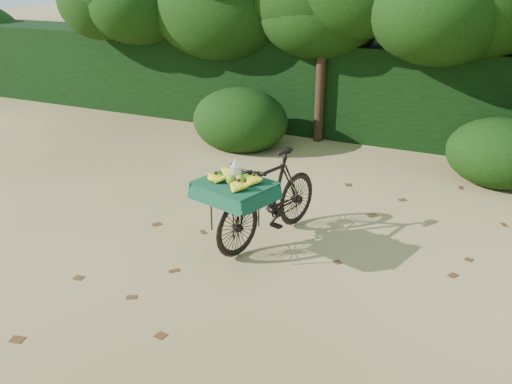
% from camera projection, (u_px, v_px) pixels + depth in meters
% --- Properties ---
extents(ground, '(80.00, 80.00, 0.00)m').
position_uv_depth(ground, '(308.00, 299.00, 5.51)').
color(ground, tan).
rests_on(ground, ground).
extents(vendor_bicycle, '(1.12, 1.96, 1.12)m').
position_uv_depth(vendor_bicycle, '(268.00, 197.00, 6.53)').
color(vendor_bicycle, black).
rests_on(vendor_bicycle, ground).
extents(hedge_backdrop, '(26.00, 1.80, 1.80)m').
position_uv_depth(hedge_backdrop, '(426.00, 94.00, 10.42)').
color(hedge_backdrop, black).
rests_on(hedge_backdrop, ground).
extents(tree_row, '(14.50, 2.00, 4.00)m').
position_uv_depth(tree_row, '(388.00, 37.00, 9.60)').
color(tree_row, black).
rests_on(tree_row, ground).
extents(bush_clumps, '(8.80, 1.70, 0.90)m').
position_uv_depth(bush_clumps, '(433.00, 148.00, 8.72)').
color(bush_clumps, black).
rests_on(bush_clumps, ground).
extents(leaf_litter, '(7.00, 7.30, 0.01)m').
position_uv_depth(leaf_litter, '(329.00, 269.00, 6.05)').
color(leaf_litter, '#523016').
rests_on(leaf_litter, ground).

